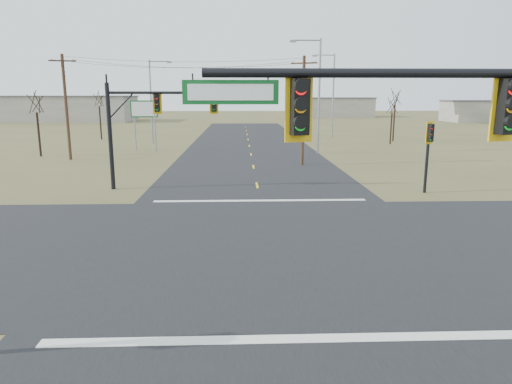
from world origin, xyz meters
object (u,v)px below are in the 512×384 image
bare_tree_c (392,105)px  utility_pole_near (303,109)px  highway_sign (144,115)px  bare_tree_d (396,96)px  streetlight_b (332,91)px  streetlight_a (317,90)px  pedestal_signal_ne (429,141)px  bare_tree_a (36,102)px  streetlight_c (153,97)px  bare_tree_b (99,98)px  mast_arm_far (159,113)px  utility_pole_far (66,106)px

bare_tree_c → utility_pole_near: bearing=-128.1°
highway_sign → bare_tree_d: bare_tree_d is taller
highway_sign → streetlight_b: size_ratio=0.47×
streetlight_a → highway_sign: bearing=166.8°
streetlight_a → pedestal_signal_ne: bearing=-84.1°
bare_tree_a → bare_tree_c: (38.00, 10.30, -0.59)m
pedestal_signal_ne → bare_tree_c: 29.42m
streetlight_a → bare_tree_d: (12.21, 12.25, -0.67)m
pedestal_signal_ne → streetlight_c: size_ratio=0.44×
highway_sign → streetlight_c: (-0.48, 7.77, 1.82)m
bare_tree_b → streetlight_a: bearing=-31.2°
mast_arm_far → bare_tree_d: size_ratio=1.24×
utility_pole_far → highway_sign: utility_pole_far is taller
utility_pole_far → streetlight_a: size_ratio=0.83×
bare_tree_a → bare_tree_b: size_ratio=0.98×
utility_pole_near → highway_sign: size_ratio=1.70×
streetlight_c → bare_tree_d: size_ratio=1.42×
pedestal_signal_ne → highway_sign: highway_sign is taller
mast_arm_far → utility_pole_near: (10.34, 9.79, -0.09)m
utility_pole_far → streetlight_c: 15.43m
utility_pole_near → streetlight_b: size_ratio=0.79×
streetlight_c → streetlight_a: bearing=-39.5°
pedestal_signal_ne → bare_tree_d: 33.20m
utility_pole_near → highway_sign: 18.86m
pedestal_signal_ne → streetlight_b: size_ratio=0.38×
utility_pole_near → utility_pole_far: bearing=169.2°
utility_pole_far → bare_tree_b: bearing=98.6°
highway_sign → streetlight_a: (17.89, -2.79, 2.55)m
utility_pole_near → bare_tree_d: size_ratio=1.28×
highway_sign → bare_tree_b: 15.92m
pedestal_signal_ne → utility_pole_far: 31.39m
pedestal_signal_ne → utility_pole_far: (-27.10, 15.75, 1.72)m
utility_pole_far → streetlight_a: (23.52, 3.97, 1.46)m
bare_tree_b → bare_tree_c: (37.26, -7.26, -0.77)m
highway_sign → bare_tree_c: 29.25m
mast_arm_far → utility_pole_far: bearing=114.0°
utility_pole_near → bare_tree_d: bearing=54.1°
streetlight_a → bare_tree_a: (-27.28, -1.50, -1.10)m
pedestal_signal_ne → highway_sign: 31.11m
utility_pole_near → utility_pole_far: 21.46m
streetlight_c → bare_tree_c: size_ratio=1.68×
streetlight_a → streetlight_c: streetlight_a is taller
utility_pole_far → highway_sign: bearing=50.2°
utility_pole_far → bare_tree_a: size_ratio=1.42×
bare_tree_a → mast_arm_far: bearing=-48.3°
bare_tree_c → mast_arm_far: bearing=-131.5°
utility_pole_near → mast_arm_far: bearing=-136.6°
mast_arm_far → streetlight_c: 28.90m
pedestal_signal_ne → streetlight_a: streetlight_a is taller
utility_pole_near → streetlight_b: streetlight_b is taller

